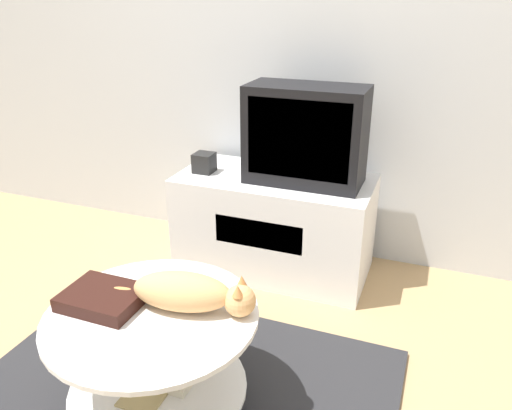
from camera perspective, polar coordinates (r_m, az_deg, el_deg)
wall_back at (r=2.77m, az=4.58°, el=20.57°), size 8.00×0.05×2.60m
tv_stand at (r=2.70m, az=2.11°, el=-2.16°), size 1.02×0.50×0.53m
tv at (r=2.48m, az=5.69°, el=7.95°), size 0.58×0.28×0.48m
speaker at (r=2.68m, az=-5.95°, el=4.83°), size 0.10×0.10×0.10m
coffee_table at (r=1.81m, az=-11.35°, el=-16.02°), size 0.71×0.71×0.43m
dvd_box at (r=1.78m, az=-17.05°, el=-10.10°), size 0.26×0.20×0.05m
cat at (r=1.68m, az=-7.64°, el=-9.90°), size 0.53×0.21×0.13m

